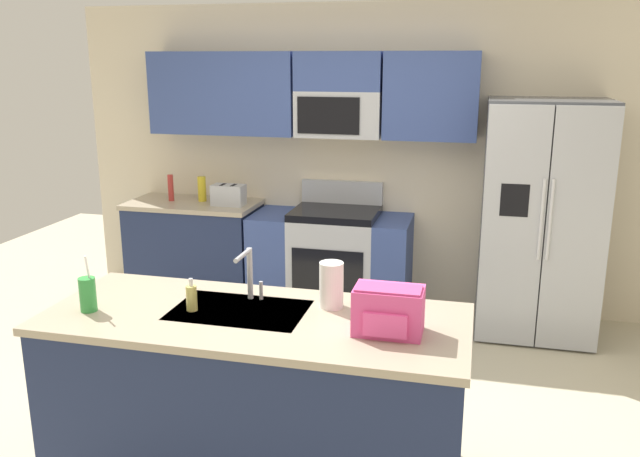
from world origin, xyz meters
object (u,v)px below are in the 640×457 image
(toaster, at_px, (228,195))
(pepper_mill, at_px, (171,188))
(refrigerator, at_px, (540,220))
(bottle_yellow, at_px, (202,189))
(sink_faucet, at_px, (249,270))
(soap_dispenser, at_px, (192,298))
(drink_cup_green, at_px, (88,294))
(range_oven, at_px, (331,261))
(backpack, at_px, (388,310))
(paper_towel_roll, at_px, (331,285))

(toaster, height_order, pepper_mill, pepper_mill)
(toaster, xyz_separation_m, pepper_mill, (-0.57, 0.05, 0.03))
(refrigerator, height_order, bottle_yellow, refrigerator)
(sink_faucet, height_order, soap_dispenser, sink_faucet)
(drink_cup_green, distance_m, soap_dispenser, 0.52)
(sink_faucet, bearing_deg, refrigerator, 52.54)
(toaster, bearing_deg, soap_dispenser, -72.76)
(range_oven, xyz_separation_m, backpack, (0.83, -2.45, 0.57))
(toaster, xyz_separation_m, sink_faucet, (0.97, -2.14, 0.08))
(bottle_yellow, relative_size, backpack, 0.69)
(refrigerator, distance_m, backpack, 2.53)
(paper_towel_roll, distance_m, backpack, 0.42)
(paper_towel_roll, relative_size, backpack, 0.75)
(toaster, bearing_deg, drink_cup_green, -84.85)
(refrigerator, distance_m, pepper_mill, 3.17)
(refrigerator, relative_size, drink_cup_green, 6.25)
(toaster, bearing_deg, sink_faucet, -65.73)
(refrigerator, height_order, sink_faucet, refrigerator)
(range_oven, bearing_deg, bottle_yellow, 177.60)
(toaster, height_order, backpack, backpack)
(bottle_yellow, bearing_deg, refrigerator, -2.42)
(range_oven, xyz_separation_m, soap_dispenser, (-0.18, -2.40, 0.53))
(drink_cup_green, bearing_deg, backpack, 3.33)
(paper_towel_roll, bearing_deg, pepper_mill, 132.19)
(range_oven, xyz_separation_m, bottle_yellow, (-1.20, 0.05, 0.57))
(soap_dispenser, height_order, paper_towel_roll, paper_towel_roll)
(pepper_mill, height_order, drink_cup_green, drink_cup_green)
(bottle_yellow, distance_m, soap_dispenser, 2.66)
(drink_cup_green, relative_size, paper_towel_roll, 1.23)
(pepper_mill, bearing_deg, bottle_yellow, 10.76)
(drink_cup_green, distance_m, backpack, 1.52)
(soap_dispenser, relative_size, backpack, 0.53)
(toaster, height_order, drink_cup_green, drink_cup_green)
(backpack, bearing_deg, drink_cup_green, -176.67)
(bottle_yellow, bearing_deg, backpack, -50.85)
(pepper_mill, bearing_deg, soap_dispenser, -61.54)
(bottle_yellow, relative_size, soap_dispenser, 1.30)
(toaster, xyz_separation_m, soap_dispenser, (0.73, -2.35, -0.02))
(pepper_mill, height_order, sink_faucet, sink_faucet)
(range_oven, xyz_separation_m, drink_cup_green, (-0.68, -2.53, 0.55))
(range_oven, distance_m, drink_cup_green, 2.68)
(toaster, bearing_deg, pepper_mill, 175.00)
(refrigerator, xyz_separation_m, toaster, (-2.60, 0.02, 0.07))
(backpack, bearing_deg, pepper_mill, 133.39)
(soap_dispenser, bearing_deg, toaster, 107.24)
(bottle_yellow, relative_size, sink_faucet, 0.79)
(range_oven, xyz_separation_m, paper_towel_roll, (0.50, -2.19, 0.58))
(soap_dispenser, bearing_deg, backpack, -2.56)
(toaster, relative_size, bottle_yellow, 1.26)
(range_oven, distance_m, refrigerator, 1.76)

